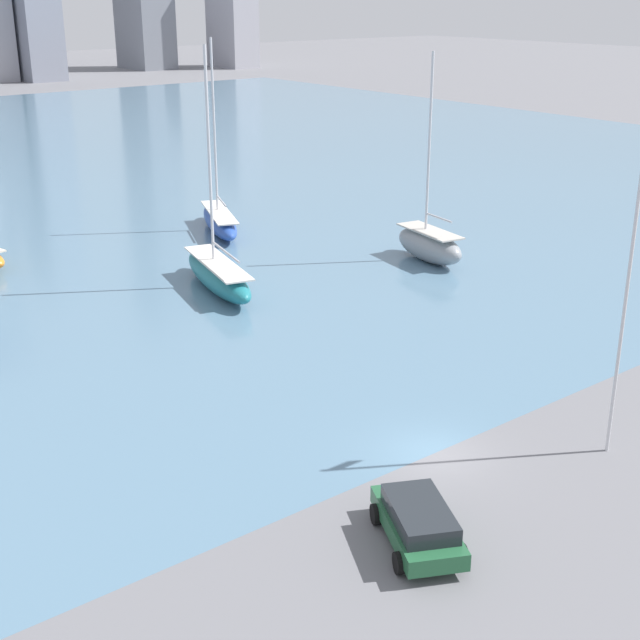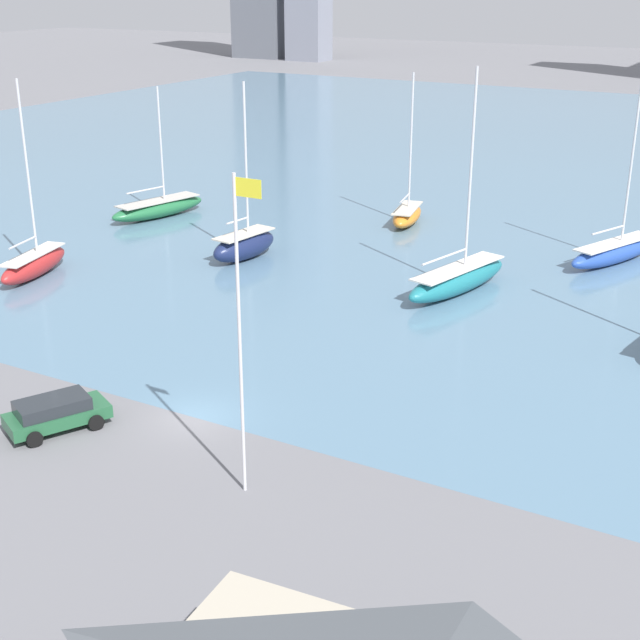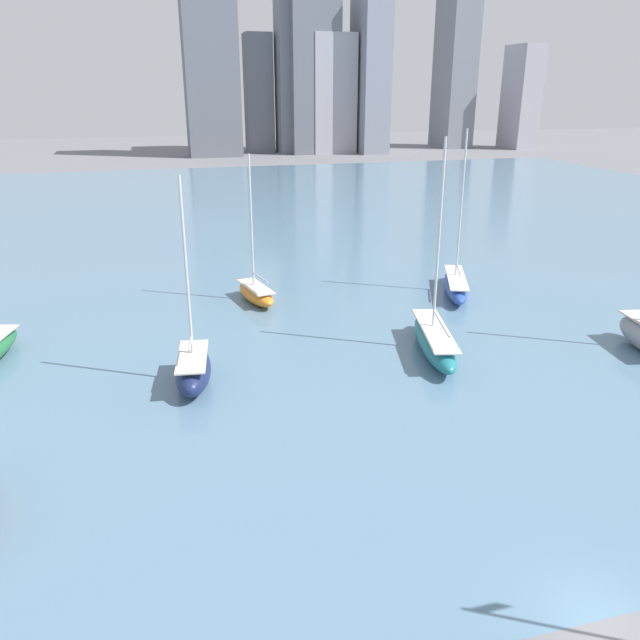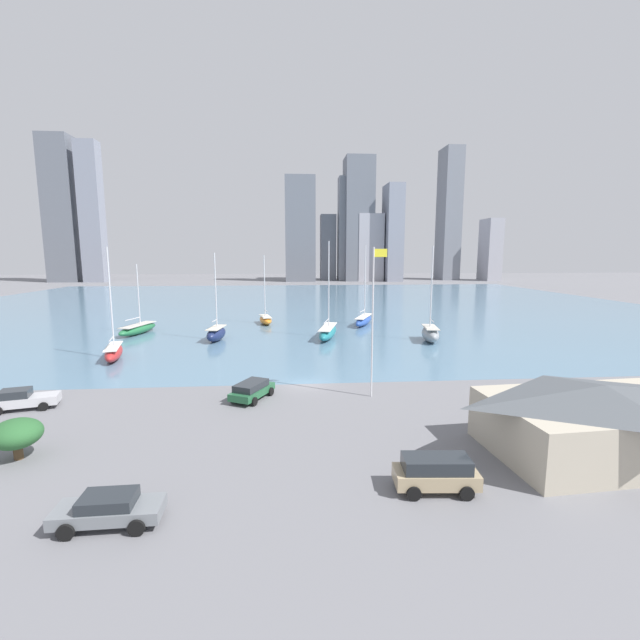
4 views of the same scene
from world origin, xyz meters
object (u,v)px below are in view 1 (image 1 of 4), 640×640
Objects in this scene: sailboat_teal at (218,274)px; flag_pole at (628,284)px; sailboat_blue at (220,220)px; sailboat_gray at (429,244)px; parked_wagon_green at (418,522)px.

flag_pole is at bearing -73.39° from sailboat_teal.
sailboat_blue reaches higher than flag_pole.
sailboat_blue is at bearing 124.15° from sailboat_gray.
sailboat_teal reaches higher than parked_wagon_green.
flag_pole is 28.17m from sailboat_gray.
parked_wagon_green is at bearing -95.09° from sailboat_teal.
sailboat_blue is 2.82× the size of parked_wagon_green.
sailboat_teal is (-1.32, 27.66, -6.19)m from flag_pole.
sailboat_teal reaches higher than sailboat_blue.
sailboat_teal is at bearing 175.74° from sailboat_gray.
sailboat_teal is (-14.90, 3.72, -0.19)m from sailboat_gray.
sailboat_teal is 2.88× the size of parked_wagon_green.
sailboat_blue is 0.98× the size of sailboat_teal.
sailboat_blue is at bearing 80.79° from flag_pole.
parked_wagon_green is at bearing -125.88° from sailboat_gray.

